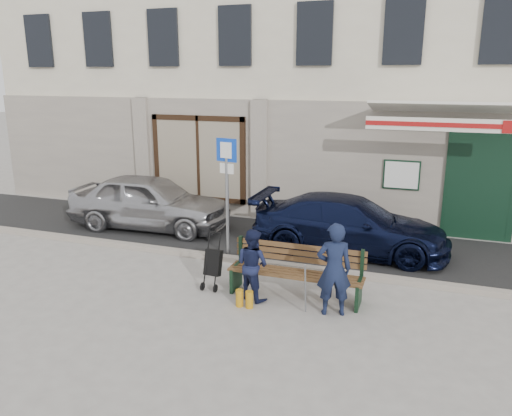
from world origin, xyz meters
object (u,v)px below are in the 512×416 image
at_px(car_silver, 150,202).
at_px(car_navy, 350,225).
at_px(parking_sign, 227,180).
at_px(woman, 252,264).
at_px(man, 334,269).
at_px(stroller, 213,264).
at_px(bench, 293,273).

xyz_separation_m(car_silver, car_navy, (5.11, -0.08, -0.08)).
bearing_deg(parking_sign, car_silver, 164.96).
xyz_separation_m(car_navy, woman, (-1.22, -2.99, 0.02)).
xyz_separation_m(man, stroller, (-2.30, 0.33, -0.32)).
xyz_separation_m(car_navy, stroller, (-2.07, -2.78, -0.16)).
bearing_deg(stroller, parking_sign, 105.08).
bearing_deg(parking_sign, car_navy, 39.38).
xyz_separation_m(man, woman, (-1.45, 0.12, -0.15)).
xyz_separation_m(bench, man, (0.80, -0.41, 0.33)).
bearing_deg(bench, car_navy, 78.25).
bearing_deg(car_silver, car_navy, -93.54).
height_order(man, woman, man).
height_order(car_silver, man, man).
relative_size(car_navy, bench, 1.79).
distance_m(car_navy, stroller, 3.47).
distance_m(car_navy, woman, 3.23).
height_order(parking_sign, man, parking_sign).
relative_size(car_navy, woman, 3.36).
height_order(car_navy, woman, woman).
bearing_deg(car_navy, bench, 169.06).
distance_m(car_silver, man, 6.23).
distance_m(parking_sign, bench, 2.65).
height_order(bench, man, man).
xyz_separation_m(car_navy, parking_sign, (-2.40, -1.27, 1.10)).
bearing_deg(stroller, car_navy, 56.17).
height_order(car_navy, man, man).
bearing_deg(stroller, car_silver, 139.56).
height_order(car_navy, parking_sign, parking_sign).
bearing_deg(man, bench, -45.80).
height_order(car_silver, car_navy, car_silver).
distance_m(parking_sign, woman, 2.35).
distance_m(bench, woman, 0.74).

